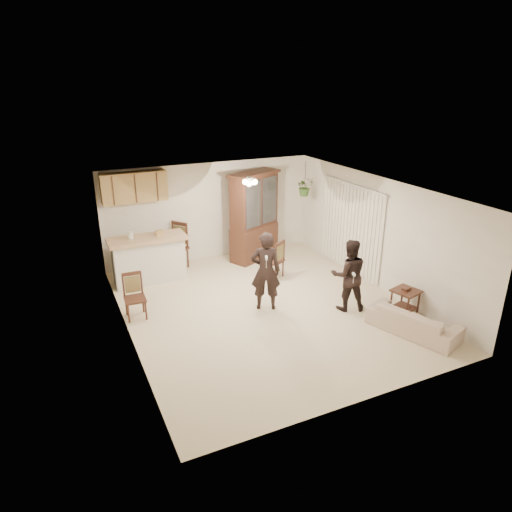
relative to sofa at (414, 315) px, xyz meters
name	(u,v)px	position (x,y,z in m)	size (l,w,h in m)	color
floor	(265,308)	(-2.07, 2.05, -0.37)	(6.50, 6.50, 0.00)	beige
ceiling	(266,190)	(-2.07, 2.05, 2.13)	(5.50, 6.50, 0.02)	silver
wall_back	(210,211)	(-2.07, 5.30, 0.88)	(5.50, 0.02, 2.50)	white
wall_front	(369,327)	(-2.07, -1.20, 0.88)	(5.50, 0.02, 2.50)	white
wall_left	(124,275)	(-4.82, 2.05, 0.88)	(0.02, 6.50, 2.50)	white
wall_right	(377,233)	(0.68, 2.05, 0.88)	(0.02, 6.50, 2.50)	white
breakfast_bar	(149,261)	(-3.92, 4.40, 0.13)	(1.60, 0.55, 1.00)	silver
bar_top	(147,239)	(-3.92, 4.40, 0.68)	(1.75, 0.70, 0.08)	tan
upper_cabinets	(134,187)	(-3.97, 5.12, 1.73)	(1.50, 0.34, 0.70)	olive
vertical_blinds	(351,228)	(0.64, 2.95, 0.73)	(0.06, 2.30, 2.10)	silver
ceiling_fixture	(250,182)	(-1.87, 3.25, 2.03)	(0.36, 0.36, 0.20)	beige
hanging_plant	(305,187)	(0.23, 4.45, 1.48)	(0.43, 0.37, 0.48)	#295321
plant_cord	(305,174)	(0.23, 4.45, 1.81)	(0.01, 0.01, 0.65)	#29241E
sofa	(414,315)	(0.00, 0.00, 0.00)	(1.87, 0.73, 0.73)	beige
adult	(266,268)	(-2.06, 2.05, 0.53)	(0.66, 0.43, 1.80)	black
child	(348,279)	(-0.56, 1.32, 0.31)	(0.66, 0.51, 1.35)	black
china_hutch	(254,217)	(-1.08, 4.72, 0.76)	(1.55, 1.11, 2.29)	#371C14
side_table	(405,302)	(0.36, 0.64, -0.09)	(0.58, 0.58, 0.58)	#371C14
chair_bar	(136,306)	(-4.57, 2.77, -0.11)	(0.42, 0.42, 0.91)	#371C14
chair_hutch_left	(176,256)	(-3.16, 4.90, -0.04)	(0.72, 0.72, 1.16)	#371C14
chair_hutch_right	(273,267)	(-1.20, 3.39, -0.10)	(0.57, 0.57, 0.93)	#371C14
controller_adult	(266,258)	(-2.22, 1.70, 0.90)	(0.04, 0.14, 0.04)	white
controller_child	(354,274)	(-0.69, 0.99, 0.56)	(0.04, 0.13, 0.04)	white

